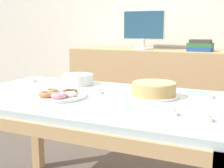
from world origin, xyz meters
TOP-DOWN VIEW (x-y plane):
  - wall_back at (0.00, 1.73)m, footprint 8.00×0.10m
  - dining_table at (0.00, 0.00)m, footprint 1.56×0.91m
  - sideboard at (0.00, 1.43)m, footprint 1.85×0.44m
  - computer_monitor at (-0.21, 1.42)m, footprint 0.42×0.20m
  - book_stack at (0.34, 1.43)m, footprint 0.22×0.18m
  - cake_chocolate_round at (0.31, 0.12)m, footprint 0.28×0.28m
  - pastry_platter at (-0.17, -0.11)m, footprint 0.33×0.33m
  - plate_stack at (-0.26, 0.27)m, footprint 0.21×0.21m
  - tealight_centre at (0.01, 0.07)m, footprint 0.04×0.04m
  - tealight_near_cakes at (-0.60, 0.23)m, footprint 0.04×0.04m
  - tealight_near_front at (0.65, -0.21)m, footprint 0.04×0.04m
  - tealight_right_edge at (0.60, 0.22)m, footprint 0.04×0.04m
  - tealight_left_edge at (0.51, -0.19)m, footprint 0.04×0.04m

SIDE VIEW (x-z plane):
  - sideboard at x=0.00m, z-range 0.00..0.90m
  - dining_table at x=0.00m, z-range 0.28..1.02m
  - tealight_centre at x=0.01m, z-range 0.73..0.77m
  - tealight_near_cakes at x=-0.60m, z-range 0.73..0.77m
  - tealight_near_front at x=0.65m, z-range 0.73..0.77m
  - tealight_right_edge at x=0.60m, z-range 0.73..0.77m
  - tealight_left_edge at x=0.51m, z-range 0.73..0.77m
  - pastry_platter at x=-0.17m, z-range 0.73..0.77m
  - plate_stack at x=-0.26m, z-range 0.74..0.81m
  - cake_chocolate_round at x=0.31m, z-range 0.74..0.82m
  - book_stack at x=0.34m, z-range 0.90..1.00m
  - computer_monitor at x=-0.21m, z-range 0.90..1.28m
  - wall_back at x=0.00m, z-range 0.00..2.60m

